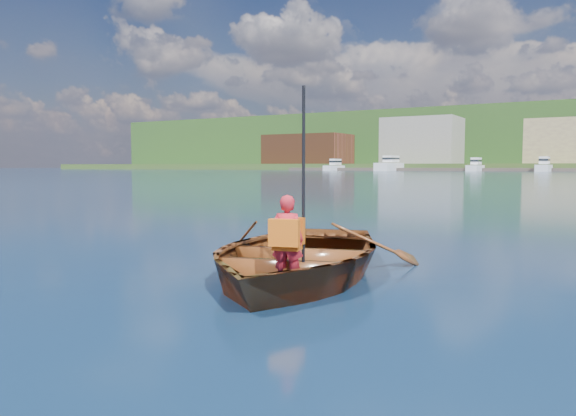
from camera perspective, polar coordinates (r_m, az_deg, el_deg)
name	(u,v)px	position (r m, az deg, el deg)	size (l,w,h in m)	color
ground	(370,302)	(6.05, 8.30, -9.42)	(600.00, 600.00, 0.00)	#142D48
rowboat	(295,255)	(7.21, 0.71, -4.80)	(4.02, 4.88, 0.88)	brown
child_paddler	(287,237)	(6.26, -0.05, -3.01)	(0.42, 0.41, 2.22)	red
waterfront_buildings	(576,142)	(170.86, 27.22, 5.97)	(202.00, 16.00, 14.00)	maroon
hillside_trees	(486,124)	(253.12, 19.49, 8.08)	(316.89, 84.83, 27.13)	#382314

